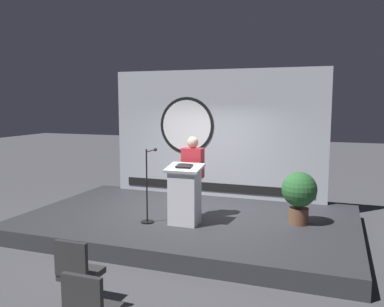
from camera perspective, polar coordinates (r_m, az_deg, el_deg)
name	(u,v)px	position (r m, az deg, el deg)	size (l,w,h in m)	color
ground_plane	(189,230)	(8.25, -0.45, -10.71)	(40.00, 40.00, 0.00)	#4C4C51
stage_platform	(189,223)	(8.20, -0.45, -9.71)	(6.40, 4.00, 0.30)	#333338
banner_display	(215,134)	(9.64, 3.21, 2.74)	(5.13, 0.12, 2.99)	#B2B7C1
podium	(185,195)	(7.49, -1.04, -5.81)	(0.64, 0.50, 1.12)	silver
speaker_person	(193,177)	(7.88, 0.11, -3.25)	(0.40, 0.26, 1.58)	black
microphone_stand	(148,197)	(7.69, -6.14, -6.02)	(0.24, 0.55, 1.38)	black
potted_plant	(299,193)	(7.75, 14.78, -5.34)	(0.64, 0.64, 0.97)	brown
audience_chair_left	(78,269)	(5.39, -15.72, -15.36)	(0.44, 0.45, 0.89)	black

